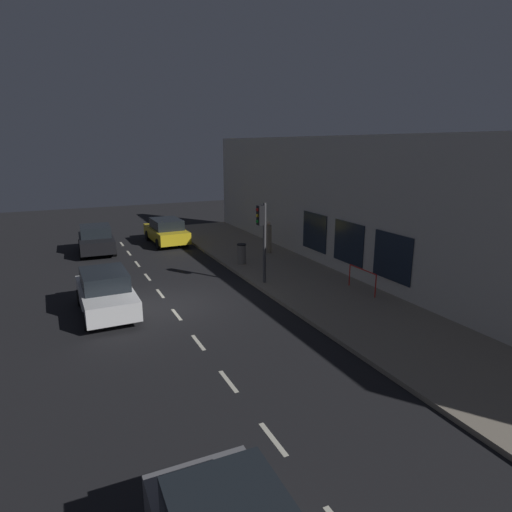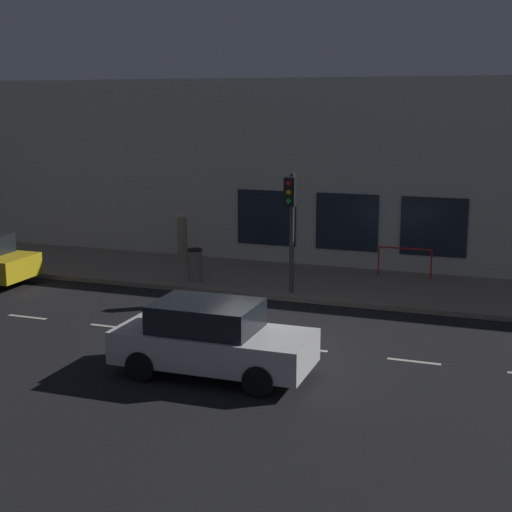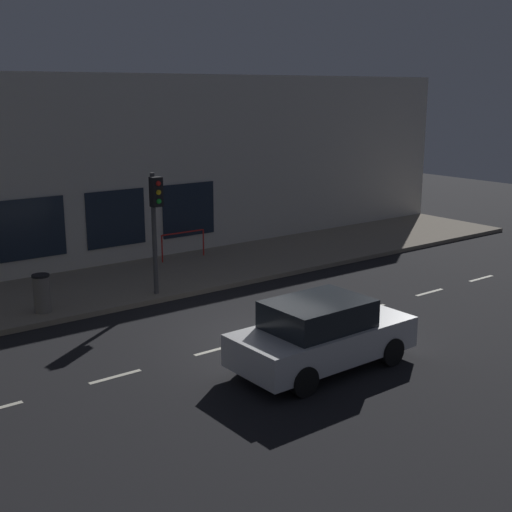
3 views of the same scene
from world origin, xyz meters
TOP-DOWN VIEW (x-y plane):
  - ground_plane at (0.00, 0.00)m, footprint 60.00×60.00m
  - sidewalk at (6.25, 0.00)m, footprint 4.50×32.00m
  - building_facade at (8.80, -0.00)m, footprint 0.65×32.00m
  - lane_centre_line at (0.00, -1.00)m, footprint 0.12×27.20m
  - traffic_light at (4.37, 0.71)m, footprint 0.48×0.32m
  - parked_car_0 at (-2.29, 0.35)m, footprint 1.94×4.22m
  - trash_bin at (4.80, 4.00)m, footprint 0.47×0.47m
  - red_railing at (7.64, -2.13)m, footprint 0.05×1.75m

SIDE VIEW (x-z plane):
  - ground_plane at x=0.00m, z-range 0.00..0.00m
  - lane_centre_line at x=0.00m, z-range 0.00..0.01m
  - sidewalk at x=6.25m, z-range 0.00..0.15m
  - trash_bin at x=4.80m, z-range 0.15..1.20m
  - parked_car_0 at x=-2.29m, z-range 0.00..1.58m
  - red_railing at x=7.64m, z-range 0.36..1.34m
  - traffic_light at x=4.37m, z-range 0.83..4.39m
  - building_facade at x=8.80m, z-range -0.01..6.53m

